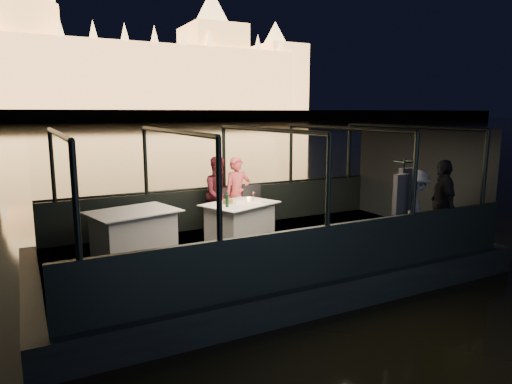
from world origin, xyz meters
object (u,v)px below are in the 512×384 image
dining_table_central (240,221)px  chair_port_right (255,211)px  passenger_stripe (414,208)px  passenger_dark (442,206)px  wine_bottle (227,200)px  person_woman_coral (238,196)px  chair_port_left (231,212)px  coat_stand (402,210)px  dining_table_aft (134,234)px  person_man_maroon (220,198)px

dining_table_central → chair_port_right: size_ratio=1.45×
passenger_stripe → passenger_dark: 0.62m
wine_bottle → passenger_stripe: bearing=-34.8°
dining_table_central → person_woman_coral: person_woman_coral is taller
person_woman_coral → chair_port_right: bearing=-46.5°
chair_port_left → passenger_stripe: size_ratio=0.60×
dining_table_central → chair_port_right: 0.75m
coat_stand → chair_port_left: bearing=121.3°
dining_table_aft → chair_port_right: size_ratio=1.56×
passenger_dark → chair_port_right: bearing=-107.6°
wine_bottle → person_man_maroon: bearing=75.2°
person_man_maroon → wine_bottle: bearing=-110.4°
person_man_maroon → passenger_stripe: 4.05m
chair_port_left → person_woman_coral: 0.43m
dining_table_central → chair_port_left: 0.63m
dining_table_central → chair_port_right: chair_port_right is taller
chair_port_right → person_woman_coral: size_ratio=0.61×
passenger_stripe → passenger_dark: passenger_dark is taller
passenger_stripe → wine_bottle: 3.58m
dining_table_aft → person_woman_coral: (2.51, 0.81, 0.36)m
dining_table_aft → person_man_maroon: bearing=20.7°
dining_table_aft → chair_port_left: chair_port_left is taller
chair_port_right → wine_bottle: (-0.98, -0.68, 0.47)m
coat_stand → person_woman_coral: 3.72m
passenger_dark → passenger_stripe: bearing=-71.3°
dining_table_central → coat_stand: coat_stand is taller
dining_table_aft → person_woman_coral: size_ratio=0.95×
person_man_maroon → dining_table_central: bearing=-86.2°
coat_stand → person_man_maroon: bearing=122.6°
dining_table_aft → person_man_maroon: (2.07, 0.78, 0.36)m
passenger_dark → wine_bottle: passenger_dark is taller
chair_port_left → passenger_stripe: (2.49, -2.90, 0.40)m
coat_stand → passenger_stripe: 0.62m
chair_port_right → person_woman_coral: (-0.28, 0.35, 0.30)m
person_man_maroon → passenger_dark: passenger_dark is taller
coat_stand → chair_port_right: bearing=115.0°
passenger_stripe → passenger_dark: bearing=-79.3°
chair_port_right → passenger_dark: size_ratio=0.57×
person_woman_coral → passenger_dark: (2.84, -3.20, 0.10)m
person_man_maroon → passenger_dark: size_ratio=0.96×
dining_table_aft → person_woman_coral: bearing=17.9°
chair_port_right → wine_bottle: 1.28m
dining_table_central → chair_port_right: (0.59, 0.45, 0.06)m
chair_port_right → passenger_dark: 3.86m
dining_table_central → person_woman_coral: bearing=68.1°
chair_port_right → passenger_stripe: bearing=-57.7°
chair_port_left → coat_stand: 3.72m
dining_table_central → coat_stand: size_ratio=0.80×
dining_table_aft → wine_bottle: bearing=-6.7°
dining_table_central → wine_bottle: (-0.39, -0.23, 0.53)m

